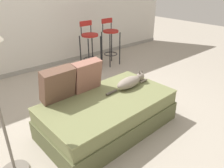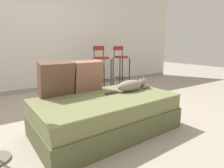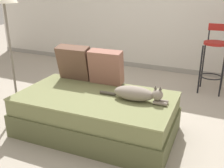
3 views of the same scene
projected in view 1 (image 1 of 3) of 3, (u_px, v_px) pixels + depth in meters
name	position (u px, v px, depth m)	size (l,w,h in m)	color
ground_plane	(91.00, 115.00, 3.21)	(16.00, 16.00, 0.00)	#A89E8E
wall_back_panel	(20.00, 8.00, 4.18)	(8.00, 0.10, 2.60)	silver
wall_baseboard_trim	(32.00, 69.00, 4.69)	(8.00, 0.02, 0.09)	gray
couch	(108.00, 113.00, 2.83)	(1.74, 1.02, 0.45)	brown
throw_pillow_corner	(58.00, 84.00, 2.61)	(0.42, 0.25, 0.43)	brown
throw_pillow_middle	(86.00, 75.00, 2.87)	(0.41, 0.22, 0.41)	#936051
cat	(130.00, 82.00, 3.00)	(0.74, 0.19, 0.19)	gray
bar_stool_near_window	(90.00, 43.00, 4.53)	(0.34, 0.34, 1.03)	black
bar_stool_by_doorway	(110.00, 38.00, 4.85)	(0.34, 0.34, 1.02)	black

